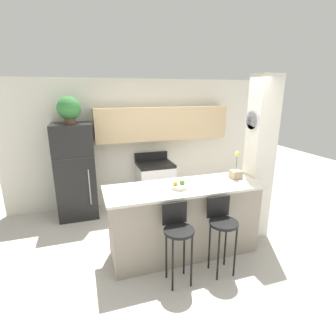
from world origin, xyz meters
TOP-DOWN VIEW (x-y plane):
  - ground_plane at (0.00, 0.00)m, footprint 14.00×14.00m
  - wall_back at (0.12, 2.08)m, footprint 5.60×0.38m
  - pillar_right at (1.30, 0.15)m, footprint 0.38×0.32m
  - counter_bar at (0.00, 0.00)m, footprint 2.21×0.76m
  - refrigerator at (-1.47, 1.78)m, footprint 0.70×0.66m
  - stove_range at (0.07, 1.79)m, footprint 0.71×0.64m
  - bar_stool_left at (-0.30, -0.54)m, footprint 0.37×0.37m
  - bar_stool_right at (0.30, -0.54)m, footprint 0.37×0.37m
  - potted_plant_on_fridge at (-1.47, 1.78)m, footprint 0.40×0.40m
  - orchid_vase at (0.85, 0.07)m, footprint 0.15×0.15m
  - fruit_bowl at (-0.11, -0.06)m, footprint 0.23×0.23m

SIDE VIEW (x-z plane):
  - ground_plane at x=0.00m, z-range 0.00..0.00m
  - stove_range at x=0.07m, z-range -0.07..1.00m
  - counter_bar at x=0.00m, z-range 0.00..1.05m
  - bar_stool_left at x=-0.30m, z-range 0.18..1.19m
  - bar_stool_right at x=0.30m, z-range 0.18..1.19m
  - refrigerator at x=-1.47m, z-range 0.00..1.76m
  - fruit_bowl at x=-0.11m, z-range 1.03..1.14m
  - orchid_vase at x=0.85m, z-range 0.93..1.35m
  - pillar_right at x=1.30m, z-range 0.01..2.56m
  - wall_back at x=0.12m, z-range 0.16..2.71m
  - potted_plant_on_fridge at x=-1.47m, z-range 1.78..2.25m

